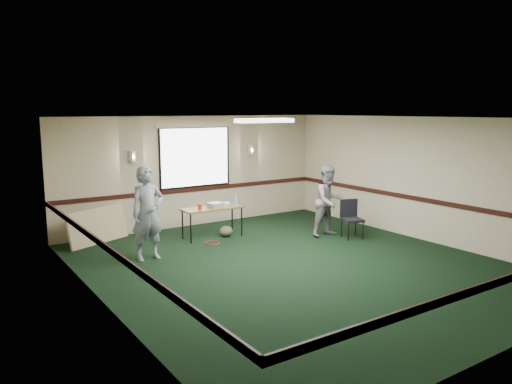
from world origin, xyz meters
TOP-DOWN VIEW (x-y plane):
  - ground at (0.00, 0.00)m, footprint 8.00×8.00m
  - room_shell at (0.00, 2.12)m, footprint 8.00×8.02m
  - folding_table at (-0.27, 2.66)m, footprint 1.39×0.59m
  - projector at (-0.19, 2.64)m, footprint 0.35×0.31m
  - game_console at (0.16, 2.82)m, footprint 0.22×0.19m
  - red_cup at (-0.60, 2.62)m, footprint 0.08×0.08m
  - water_bottle at (0.30, 2.58)m, footprint 0.07×0.07m
  - duffel_bag at (0.02, 2.56)m, footprint 0.38×0.32m
  - cable_coil at (-0.53, 2.22)m, footprint 0.40×0.40m
  - folded_table at (-2.55, 3.60)m, footprint 1.45×0.80m
  - conference_chair at (2.33, 0.94)m, footprint 0.53×0.54m
  - person_left at (-2.09, 1.88)m, footprint 0.67×0.46m
  - person_right at (2.01, 1.33)m, footprint 0.79×0.61m

SIDE VIEW (x-z plane):
  - ground at x=0.00m, z-range 0.00..0.00m
  - cable_coil at x=-0.53m, z-range 0.00..0.02m
  - duffel_bag at x=0.02m, z-range 0.00..0.24m
  - folded_table at x=-2.55m, z-range 0.00..0.76m
  - conference_chair at x=2.33m, z-range 0.07..0.93m
  - folding_table at x=-0.27m, z-range 0.29..0.98m
  - game_console at x=0.16m, z-range 0.69..0.74m
  - projector at x=-0.19m, z-range 0.69..0.79m
  - red_cup at x=-0.60m, z-range 0.69..0.81m
  - water_bottle at x=0.30m, z-range 0.69..0.91m
  - person_right at x=2.01m, z-range 0.00..1.62m
  - person_left at x=-2.09m, z-range 0.00..1.80m
  - room_shell at x=0.00m, z-range -2.42..5.58m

